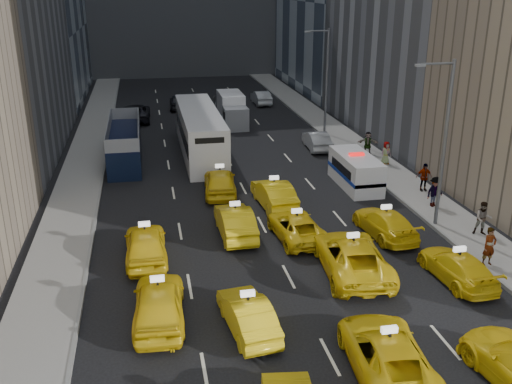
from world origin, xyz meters
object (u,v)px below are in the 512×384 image
(nypd_van, at_px, (356,171))
(double_decker, at_px, (125,142))
(city_bus, at_px, (200,132))
(box_truck, at_px, (232,110))
(pedestrian_0, at_px, (489,246))

(nypd_van, height_order, double_decker, double_decker)
(nypd_van, distance_m, city_bus, 13.14)
(double_decker, height_order, box_truck, double_decker)
(double_decker, height_order, city_bus, city_bus)
(city_bus, distance_m, pedestrian_0, 24.12)
(nypd_van, bearing_deg, pedestrian_0, -79.59)
(nypd_van, relative_size, box_truck, 0.83)
(nypd_van, xyz_separation_m, pedestrian_0, (2.09, -11.92, 0.07))
(nypd_van, relative_size, pedestrian_0, 2.82)
(double_decker, relative_size, box_truck, 1.61)
(nypd_van, xyz_separation_m, box_truck, (-5.22, 18.47, 0.36))
(double_decker, distance_m, city_bus, 5.71)
(city_bus, height_order, pedestrian_0, city_bus)
(double_decker, distance_m, box_truck, 13.67)
(nypd_van, bearing_deg, box_truck, 106.27)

